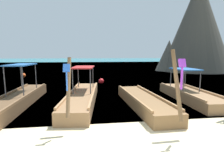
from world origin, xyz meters
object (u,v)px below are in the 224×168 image
at_px(karst_rock, 196,26).
at_px(longtail_boat_violet_ribbon, 143,101).
at_px(longtail_boat_red_ribbon, 17,100).
at_px(longtail_boat_blue_ribbon, 82,97).
at_px(longtail_boat_yellow_ribbon, 190,94).
at_px(mooring_buoy_far, 23,75).
at_px(mooring_buoy_near, 101,81).

bearing_deg(karst_rock, longtail_boat_violet_ribbon, -126.73).
distance_m(longtail_boat_red_ribbon, karst_rock, 26.71).
bearing_deg(longtail_boat_blue_ribbon, longtail_boat_yellow_ribbon, -1.37).
bearing_deg(longtail_boat_blue_ribbon, mooring_buoy_far, 117.88).
relative_size(longtail_boat_red_ribbon, karst_rock, 0.55).
height_order(longtail_boat_yellow_ribbon, karst_rock, karst_rock).
bearing_deg(longtail_boat_yellow_ribbon, longtail_boat_violet_ribbon, -161.59).
height_order(longtail_boat_red_ribbon, longtail_boat_blue_ribbon, longtail_boat_blue_ribbon).
distance_m(longtail_boat_blue_ribbon, karst_rock, 24.45).
height_order(karst_rock, mooring_buoy_near, karst_rock).
bearing_deg(karst_rock, longtail_boat_yellow_ribbon, -121.74).
bearing_deg(karst_rock, longtail_boat_red_ribbon, -138.49).
bearing_deg(longtail_boat_red_ribbon, karst_rock, 41.51).
distance_m(longtail_boat_violet_ribbon, mooring_buoy_near, 7.68).
relative_size(karst_rock, mooring_buoy_far, 29.29).
relative_size(longtail_boat_violet_ribbon, longtail_boat_yellow_ribbon, 1.11).
distance_m(longtail_boat_violet_ribbon, mooring_buoy_far, 15.98).
xyz_separation_m(longtail_boat_red_ribbon, mooring_buoy_far, (-3.27, 12.14, -0.09)).
distance_m(longtail_boat_violet_ribbon, karst_rock, 23.51).
xyz_separation_m(longtail_boat_violet_ribbon, longtail_boat_yellow_ribbon, (2.92, 0.97, 0.04)).
relative_size(longtail_boat_blue_ribbon, longtail_boat_yellow_ribbon, 1.24).
bearing_deg(mooring_buoy_near, mooring_buoy_far, 145.02).
xyz_separation_m(longtail_boat_blue_ribbon, mooring_buoy_far, (-6.34, 11.97, -0.09)).
height_order(longtail_boat_violet_ribbon, karst_rock, karst_rock).
bearing_deg(longtail_boat_violet_ribbon, mooring_buoy_near, 99.68).
relative_size(longtail_boat_blue_ribbon, mooring_buoy_near, 16.22).
bearing_deg(karst_rock, mooring_buoy_near, -144.49).
height_order(mooring_buoy_near, mooring_buoy_far, mooring_buoy_far).
xyz_separation_m(longtail_boat_red_ribbon, mooring_buoy_near, (4.61, 6.63, -0.10)).
xyz_separation_m(longtail_boat_red_ribbon, longtail_boat_blue_ribbon, (3.07, 0.17, -0.00)).
height_order(longtail_boat_violet_ribbon, mooring_buoy_near, longtail_boat_violet_ribbon).
xyz_separation_m(longtail_boat_red_ribbon, longtail_boat_yellow_ribbon, (8.82, 0.03, -0.02)).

